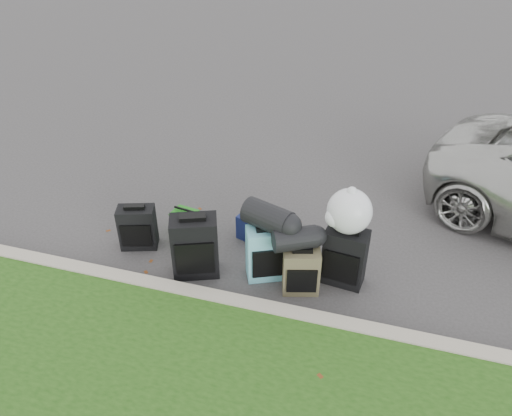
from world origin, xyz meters
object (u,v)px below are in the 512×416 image
(suitcase_small_black, at_px, (138,227))
(suitcase_olive, at_px, (301,271))
(suitcase_large_black_left, at_px, (195,246))
(suitcase_large_black_right, at_px, (345,257))
(suitcase_teal, at_px, (267,253))
(tote_green, at_px, (185,223))
(tote_navy, at_px, (251,227))

(suitcase_small_black, distance_m, suitcase_olive, 2.17)
(suitcase_olive, bearing_deg, suitcase_large_black_left, 166.43)
(suitcase_large_black_right, bearing_deg, suitcase_teal, -163.26)
(suitcase_small_black, relative_size, tote_green, 1.60)
(suitcase_large_black_right, distance_m, tote_green, 2.15)
(suitcase_olive, bearing_deg, tote_navy, 120.42)
(suitcase_small_black, relative_size, suitcase_large_black_right, 0.80)
(suitcase_large_black_left, height_order, tote_green, suitcase_large_black_left)
(tote_navy, bearing_deg, suitcase_large_black_right, -4.55)
(suitcase_large_black_right, bearing_deg, suitcase_large_black_left, -162.02)
(suitcase_large_black_left, height_order, suitcase_olive, suitcase_large_black_left)
(suitcase_large_black_left, height_order, suitcase_large_black_right, suitcase_large_black_left)
(tote_green, bearing_deg, suitcase_teal, -11.93)
(suitcase_large_black_right, bearing_deg, tote_navy, 165.00)
(suitcase_olive, bearing_deg, tote_green, 144.08)
(suitcase_olive, xyz_separation_m, suitcase_teal, (-0.44, 0.13, 0.05))
(suitcase_small_black, bearing_deg, suitcase_large_black_right, -17.04)
(suitcase_large_black_left, distance_m, tote_green, 0.82)
(suitcase_small_black, xyz_separation_m, tote_green, (0.47, 0.39, -0.11))
(suitcase_small_black, height_order, suitcase_teal, suitcase_teal)
(suitcase_olive, distance_m, tote_navy, 1.15)
(suitcase_teal, bearing_deg, suitcase_large_black_left, 167.88)
(suitcase_small_black, distance_m, suitcase_large_black_right, 2.60)
(suitcase_large_black_left, xyz_separation_m, suitcase_olive, (1.26, 0.05, -0.11))
(suitcase_small_black, xyz_separation_m, suitcase_olive, (2.15, -0.23, -0.00))
(suitcase_large_black_left, distance_m, suitcase_teal, 0.84)
(tote_green, bearing_deg, tote_navy, 21.13)
(suitcase_small_black, height_order, tote_navy, suitcase_small_black)
(suitcase_small_black, bearing_deg, tote_green, 21.08)
(suitcase_small_black, xyz_separation_m, suitcase_large_black_right, (2.60, 0.06, 0.07))
(suitcase_teal, relative_size, tote_navy, 1.97)
(suitcase_small_black, relative_size, suitcase_olive, 1.02)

